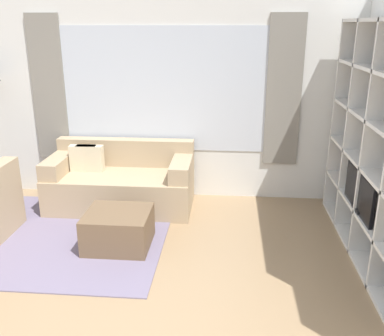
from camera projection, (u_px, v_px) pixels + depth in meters
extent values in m
cube|color=white|center=(164.00, 97.00, 5.62)|extent=(6.18, 0.07, 2.70)
cube|color=silver|center=(164.00, 90.00, 5.55)|extent=(2.74, 0.01, 1.60)
cube|color=gray|center=(49.00, 89.00, 5.66)|extent=(0.44, 0.03, 1.90)
cube|color=gray|center=(284.00, 92.00, 5.41)|extent=(0.44, 0.03, 1.90)
cube|color=slate|center=(56.00, 235.00, 4.81)|extent=(2.47, 2.14, 0.01)
cube|color=white|center=(381.00, 146.00, 4.08)|extent=(0.36, 0.04, 2.32)
cube|color=white|center=(362.00, 130.00, 4.68)|extent=(0.36, 0.04, 2.32)
cube|color=white|center=(347.00, 118.00, 5.28)|extent=(0.36, 0.04, 2.32)
cube|color=white|center=(365.00, 252.00, 4.44)|extent=(0.36, 2.55, 0.04)
cube|color=white|center=(371.00, 213.00, 4.30)|extent=(0.36, 2.55, 0.04)
cube|color=white|center=(378.00, 169.00, 4.15)|extent=(0.36, 2.55, 0.04)
cube|color=black|center=(359.00, 192.00, 4.25)|extent=(0.04, 0.87, 0.39)
cube|color=black|center=(359.00, 209.00, 4.30)|extent=(0.10, 0.24, 0.03)
cube|color=#232328|center=(347.00, 175.00, 5.14)|extent=(0.09, 0.09, 0.12)
cylinder|color=red|center=(346.00, 173.00, 5.18)|extent=(0.09, 0.09, 0.12)
cylinder|color=#388947|center=(356.00, 234.00, 4.71)|extent=(0.06, 0.06, 0.06)
cylinder|color=orange|center=(346.00, 171.00, 5.20)|extent=(0.07, 0.07, 0.18)
cube|color=tan|center=(121.00, 190.00, 5.51)|extent=(1.82, 0.88, 0.46)
cube|color=tan|center=(126.00, 152.00, 5.71)|extent=(1.82, 0.18, 0.36)
cube|color=tan|center=(59.00, 164.00, 5.47)|extent=(0.24, 0.82, 0.21)
cube|color=tan|center=(182.00, 167.00, 5.34)|extent=(0.24, 0.82, 0.21)
cube|color=beige|center=(84.00, 158.00, 5.49)|extent=(0.35, 0.14, 0.34)
cube|color=beige|center=(90.00, 158.00, 5.48)|extent=(0.34, 0.13, 0.34)
cube|color=brown|center=(118.00, 229.00, 4.54)|extent=(0.68, 0.61, 0.39)
cylinder|color=black|center=(1.00, 195.00, 5.93)|extent=(0.26, 0.26, 0.02)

